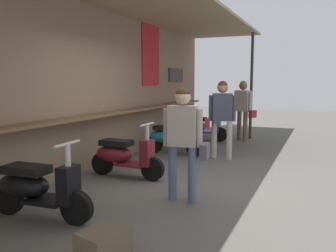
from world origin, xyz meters
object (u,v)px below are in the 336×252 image
at_px(scooter_teal, 171,137).
at_px(merchandise_crate, 103,252).
at_px(shopper_passing, 221,112).
at_px(scooter_black, 35,187).
at_px(shopper_browsing, 184,134).
at_px(scooter_blue, 200,127).
at_px(scooter_maroon, 122,155).
at_px(shopper_with_handbag, 243,104).

height_order(scooter_teal, merchandise_crate, scooter_teal).
xyz_separation_m(scooter_teal, shopper_passing, (-0.02, -1.18, 0.63)).
height_order(scooter_black, shopper_browsing, shopper_browsing).
bearing_deg(shopper_browsing, scooter_teal, 19.07).
bearing_deg(scooter_blue, scooter_black, -88.38).
height_order(scooter_maroon, merchandise_crate, scooter_maroon).
bearing_deg(shopper_browsing, scooter_maroon, 55.21).
bearing_deg(merchandise_crate, scooter_blue, 11.69).
relative_size(scooter_blue, merchandise_crate, 3.49).
height_order(scooter_blue, shopper_browsing, shopper_browsing).
height_order(shopper_with_handbag, shopper_passing, shopper_with_handbag).
distance_m(scooter_blue, shopper_with_handbag, 1.35).
distance_m(shopper_with_handbag, shopper_browsing, 5.44).
bearing_deg(shopper_passing, merchandise_crate, -16.25).
distance_m(shopper_passing, merchandise_crate, 4.97).
distance_m(scooter_black, scooter_maroon, 2.05).
relative_size(shopper_with_handbag, merchandise_crate, 4.17).
distance_m(scooter_black, scooter_blue, 6.32).
height_order(scooter_maroon, shopper_with_handbag, shopper_with_handbag).
bearing_deg(shopper_with_handbag, scooter_teal, 178.41).
bearing_deg(scooter_black, shopper_browsing, 38.61).
bearing_deg(shopper_browsing, merchandise_crate, 173.76).
xyz_separation_m(scooter_maroon, scooter_blue, (4.27, -0.00, 0.00)).
xyz_separation_m(scooter_teal, shopper_browsing, (-2.89, -1.42, 0.56)).
bearing_deg(shopper_with_handbag, scooter_black, -167.25).
bearing_deg(shopper_with_handbag, scooter_maroon, -171.25).
bearing_deg(scooter_maroon, shopper_with_handbag, 76.58).
height_order(scooter_black, shopper_passing, shopper_passing).
bearing_deg(shopper_with_handbag, shopper_browsing, -154.59).
distance_m(scooter_maroon, merchandise_crate, 3.13).
bearing_deg(scooter_maroon, scooter_teal, 90.00).
distance_m(scooter_maroon, shopper_browsing, 1.70).
bearing_deg(scooter_maroon, scooter_blue, 90.00).
relative_size(shopper_with_handbag, shopper_passing, 1.00).
bearing_deg(scooter_black, shopper_passing, 70.41).
xyz_separation_m(scooter_blue, shopper_browsing, (-5.02, -1.42, 0.56)).
height_order(scooter_black, merchandise_crate, scooter_black).
distance_m(scooter_black, shopper_passing, 4.38).
xyz_separation_m(scooter_blue, shopper_with_handbag, (0.41, -1.12, 0.63)).
xyz_separation_m(scooter_maroon, shopper_with_handbag, (4.68, -1.12, 0.63)).
bearing_deg(scooter_teal, scooter_blue, 89.17).
height_order(scooter_black, shopper_with_handbag, shopper_with_handbag).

